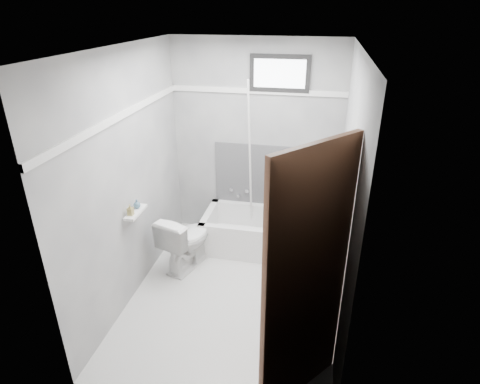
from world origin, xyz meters
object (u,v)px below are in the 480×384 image
(bathtub, at_px, (266,233))
(soap_bottle_a, at_px, (130,210))
(soap_bottle_b, at_px, (137,204))
(door, at_px, (346,320))
(toilet, at_px, (186,241))
(office_chair, at_px, (302,205))

(bathtub, relative_size, soap_bottle_a, 13.30)
(soap_bottle_b, bearing_deg, door, -33.16)
(toilet, bearing_deg, office_chair, -136.60)
(soap_bottle_a, distance_m, soap_bottle_b, 0.14)
(toilet, relative_size, soap_bottle_a, 5.91)
(door, height_order, soap_bottle_b, door)
(soap_bottle_b, bearing_deg, bathtub, 39.90)
(door, bearing_deg, office_chair, 99.51)
(office_chair, height_order, door, door)
(office_chair, xyz_separation_m, soap_bottle_b, (-1.54, -1.01, 0.36))
(toilet, distance_m, soap_bottle_a, 0.90)
(office_chair, xyz_separation_m, door, (0.38, -2.26, 0.40))
(office_chair, distance_m, soap_bottle_b, 1.87)
(office_chair, height_order, soap_bottle_b, office_chair)
(door, bearing_deg, soap_bottle_b, 146.84)
(office_chair, bearing_deg, door, -88.94)
(office_chair, relative_size, door, 0.48)
(bathtub, height_order, soap_bottle_a, soap_bottle_a)
(toilet, xyz_separation_m, soap_bottle_a, (-0.32, -0.55, 0.64))
(door, distance_m, soap_bottle_b, 2.29)
(office_chair, xyz_separation_m, soap_bottle_a, (-1.54, -1.15, 0.36))
(bathtub, xyz_separation_m, toilet, (-0.82, -0.54, 0.12))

